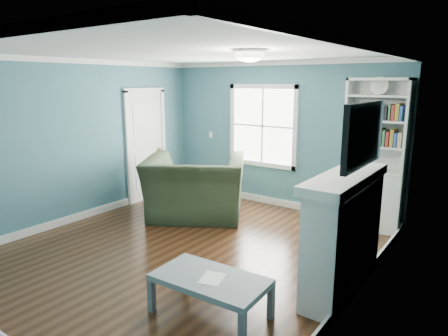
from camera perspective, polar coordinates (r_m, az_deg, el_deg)
The scene contains 13 objects.
floor at distance 5.59m, azimuth -5.24°, elevation -11.48°, with size 5.00×5.00×0.00m, color black.
room_walls at distance 5.16m, azimuth -5.58°, elevation 4.80°, with size 5.00×5.00×5.00m.
trim at distance 5.22m, azimuth -5.50°, elevation 1.05°, with size 4.50×5.00×2.60m.
window at distance 7.37m, azimuth 5.55°, elevation 6.00°, with size 1.40×0.06×1.50m.
bookshelf at distance 6.49m, azimuth 20.57°, elevation -0.29°, with size 0.90×0.35×2.31m.
fireplace at distance 4.54m, azimuth 16.89°, elevation -9.05°, with size 0.44×1.58×1.30m.
tv at distance 4.25m, azimuth 19.34°, elevation 4.51°, with size 0.06×1.10×0.65m, color black.
door at distance 7.77m, azimuth -11.04°, elevation 3.34°, with size 0.12×0.98×2.17m.
ceiling_fixture at distance 4.67m, azimuth 3.68°, elevation 15.95°, with size 0.38×0.38×0.15m.
light_switch at distance 8.06m, azimuth -1.90°, elevation 4.80°, with size 0.08×0.01×0.12m, color white.
recliner at distance 6.65m, azimuth -4.13°, elevation -1.29°, with size 1.59×1.03×1.39m, color #222E1D.
coffee_table at distance 4.01m, azimuth -1.98°, elevation -15.96°, with size 1.13×0.65×0.40m.
paper_sheet at distance 3.96m, azimuth -1.67°, elevation -15.46°, with size 0.21×0.26×0.00m, color white.
Camera 1 is at (3.38, -3.84, 2.25)m, focal length 32.00 mm.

